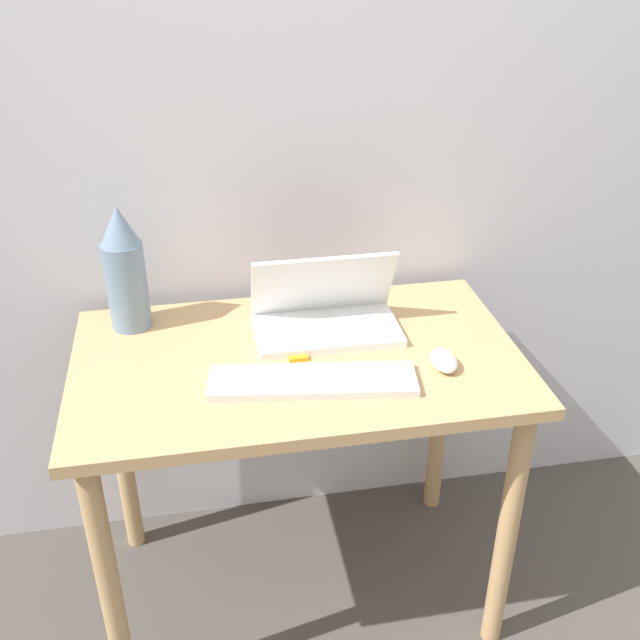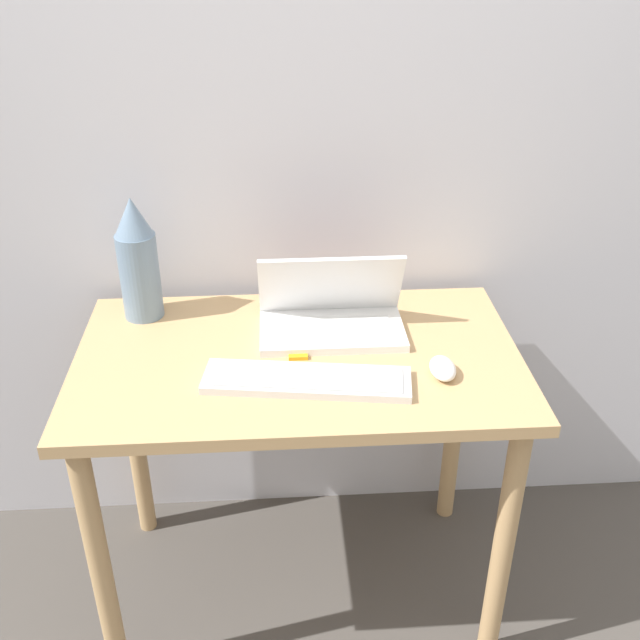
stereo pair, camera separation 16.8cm
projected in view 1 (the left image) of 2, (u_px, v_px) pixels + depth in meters
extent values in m
cube|color=silver|center=(271.00, 108.00, 1.82)|extent=(6.00, 0.05, 2.50)
cube|color=tan|center=(297.00, 361.00, 1.75)|extent=(1.04, 0.62, 0.03)
cylinder|color=tan|center=(110.00, 589.00, 1.65)|extent=(0.05, 0.05, 0.74)
cylinder|color=tan|center=(507.00, 533.00, 1.80)|extent=(0.05, 0.05, 0.74)
cylinder|color=tan|center=(121.00, 445.00, 2.08)|extent=(0.05, 0.05, 0.74)
cylinder|color=tan|center=(440.00, 409.00, 2.23)|extent=(0.05, 0.05, 0.74)
cube|color=white|center=(327.00, 330.00, 1.83)|extent=(0.35, 0.20, 0.02)
cube|color=silver|center=(327.00, 328.00, 1.81)|extent=(0.29, 0.11, 0.00)
cube|color=white|center=(323.00, 285.00, 1.82)|extent=(0.35, 0.10, 0.19)
cube|color=black|center=(322.00, 281.00, 1.83)|extent=(0.31, 0.08, 0.15)
cube|color=silver|center=(313.00, 381.00, 1.63)|extent=(0.47, 0.18, 0.02)
cube|color=#B2B2B2|center=(313.00, 377.00, 1.63)|extent=(0.43, 0.15, 0.00)
ellipsoid|color=white|center=(444.00, 361.00, 1.69)|extent=(0.06, 0.09, 0.04)
cylinder|color=slate|center=(127.00, 286.00, 1.81)|extent=(0.10, 0.10, 0.22)
cone|color=slate|center=(118.00, 225.00, 1.73)|extent=(0.09, 0.09, 0.09)
cube|color=orange|center=(296.00, 354.00, 1.74)|extent=(0.04, 0.06, 0.01)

